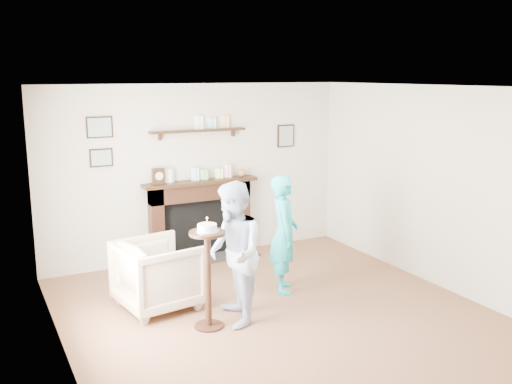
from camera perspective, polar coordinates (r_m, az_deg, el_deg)
ground at (r=6.40m, az=2.72°, el=-12.56°), size 5.00×5.00×0.00m
room_shell at (r=6.52m, az=-0.17°, el=2.84°), size 4.54×5.02×2.52m
armchair at (r=6.79m, az=-9.60°, el=-11.24°), size 0.98×0.96×0.79m
man at (r=6.32m, az=-2.25°, el=-12.89°), size 0.74×0.86×1.54m
woman at (r=7.19m, az=2.75°, el=-9.74°), size 0.53×0.62×1.45m
pedestal_table at (r=5.96m, az=-4.85°, el=-6.82°), size 0.38×0.38×1.20m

